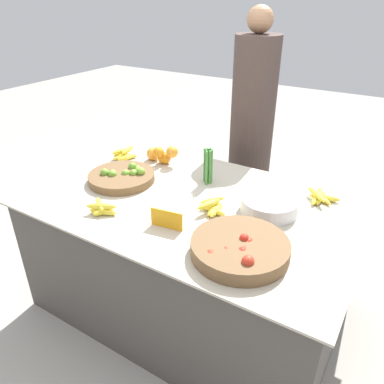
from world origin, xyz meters
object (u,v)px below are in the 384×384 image
Objects in this scene: lime_bowl at (122,177)px; vendor_person at (251,139)px; metal_bowl at (269,205)px; price_sign at (167,219)px; tomato_basket at (240,248)px.

vendor_person is at bearing 68.26° from lime_bowl.
price_sign reaches higher than metal_bowl.
tomato_basket is at bearing -86.47° from metal_bowl.
tomato_basket is at bearing -68.14° from vendor_person.
lime_bowl reaches higher than metal_bowl.
vendor_person reaches higher than metal_bowl.
lime_bowl is 0.23× the size of vendor_person.
tomato_basket reaches higher than metal_bowl.
tomato_basket is 0.39m from metal_bowl.
price_sign is (0.50, -0.26, 0.02)m from lime_bowl.
metal_bowl is at bearing 8.35° from lime_bowl.
price_sign is at bearing 179.34° from tomato_basket.
lime_bowl is 0.92× the size of tomato_basket.
metal_bowl is 0.52m from price_sign.
tomato_basket is (0.87, -0.27, 0.01)m from lime_bowl.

